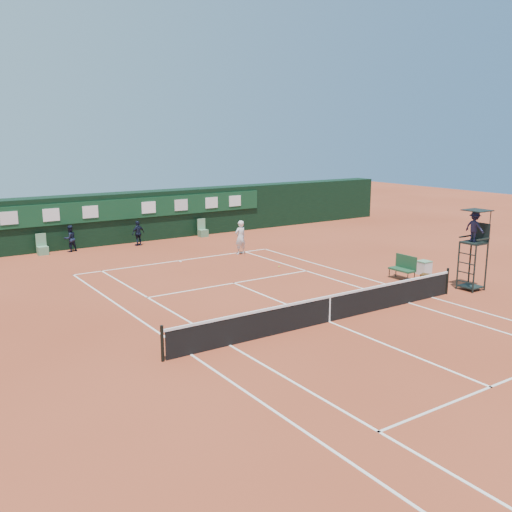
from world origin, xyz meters
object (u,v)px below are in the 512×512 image
(umpire_chair, at_px, (475,233))
(player_bench, at_px, (404,266))
(cooler, at_px, (424,267))
(player, at_px, (240,237))
(tennis_net, at_px, (329,308))

(umpire_chair, relative_size, player_bench, 2.85)
(cooler, bearing_deg, player, 118.66)
(umpire_chair, bearing_deg, cooler, 79.71)
(tennis_net, xyz_separation_m, player, (3.58, 11.50, 0.43))
(umpire_chair, distance_m, cooler, 3.67)
(umpire_chair, xyz_separation_m, player_bench, (-0.97, 2.85, -1.86))
(tennis_net, height_order, cooler, tennis_net)
(cooler, bearing_deg, tennis_net, -161.36)
(player_bench, xyz_separation_m, cooler, (1.50, 0.09, -0.27))
(tennis_net, xyz_separation_m, umpire_chair, (7.80, -0.13, 1.95))
(tennis_net, bearing_deg, umpire_chair, -0.96)
(tennis_net, distance_m, cooler, 8.80)
(tennis_net, bearing_deg, player, 72.71)
(player_bench, height_order, cooler, player_bench)
(tennis_net, bearing_deg, player_bench, 21.70)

